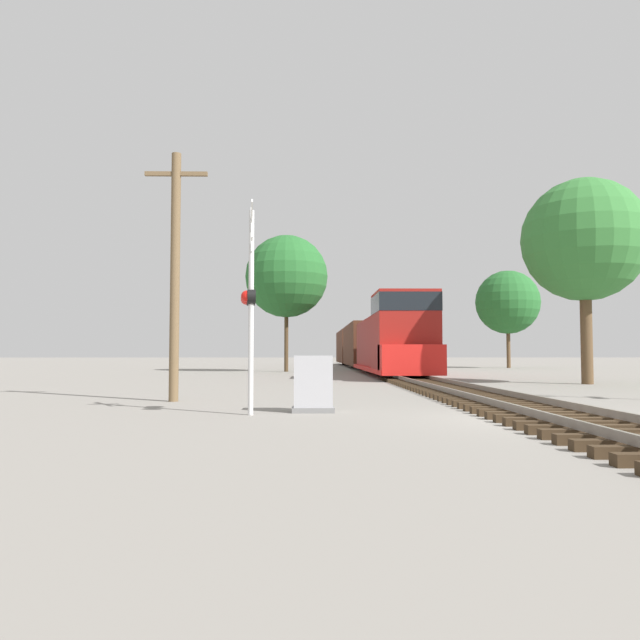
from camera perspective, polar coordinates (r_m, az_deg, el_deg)
ground_plane at (r=13.60m, az=20.61°, el=-8.62°), size 400.00×400.00×0.00m
rail_track_bed at (r=13.58m, az=20.60°, el=-8.05°), size 2.60×160.00×0.31m
freight_train at (r=54.90m, az=4.20°, el=-2.35°), size 3.13×51.57×4.53m
crossing_signal_near at (r=13.99m, az=-6.44°, el=1.91°), size 0.42×1.01×4.74m
relay_cabinet at (r=14.53m, az=-0.62°, el=-5.90°), size 0.98×0.63×1.31m
utility_pole at (r=18.37m, az=-13.11°, el=4.36°), size 1.80×0.27×7.14m
tree_far_right at (r=30.58m, az=23.01°, el=6.71°), size 5.51×5.51×9.22m
tree_mid_background at (r=47.13m, az=-3.08°, el=4.00°), size 6.21×6.21×10.27m
tree_deep_background at (r=61.32m, az=16.79°, el=1.56°), size 5.98×5.98×9.18m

